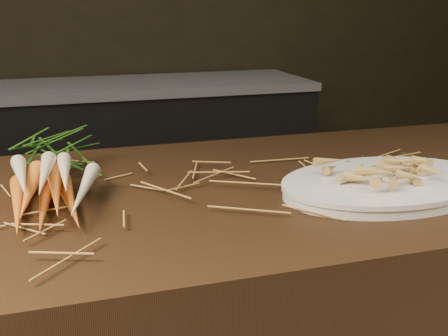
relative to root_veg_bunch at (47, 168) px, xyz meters
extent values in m
cube|color=black|center=(0.40, 1.80, -0.54)|extent=(1.80, 0.60, 0.80)
cube|color=#99999E|center=(0.40, 1.80, -0.12)|extent=(1.82, 0.62, 0.04)
cone|color=orange|center=(-0.05, -0.12, -0.03)|extent=(0.04, 0.25, 0.03)
cone|color=orange|center=(-0.01, -0.12, -0.03)|extent=(0.05, 0.25, 0.03)
cone|color=orange|center=(0.03, -0.12, -0.03)|extent=(0.05, 0.25, 0.03)
cone|color=orange|center=(-0.03, -0.13, 0.00)|extent=(0.05, 0.25, 0.03)
cone|color=orange|center=(0.01, -0.13, 0.00)|extent=(0.03, 0.25, 0.03)
cone|color=beige|center=(-0.04, -0.11, 0.02)|extent=(0.05, 0.23, 0.04)
cone|color=beige|center=(0.00, -0.12, 0.02)|extent=(0.04, 0.23, 0.04)
cone|color=beige|center=(0.03, -0.11, 0.02)|extent=(0.03, 0.23, 0.04)
cone|color=beige|center=(0.05, -0.14, 0.00)|extent=(0.08, 0.23, 0.03)
ellipsoid|color=#306516|center=(0.00, 0.09, 0.00)|extent=(0.16, 0.22, 0.08)
camera|label=1|loc=(0.02, -1.02, 0.29)|focal=45.00mm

